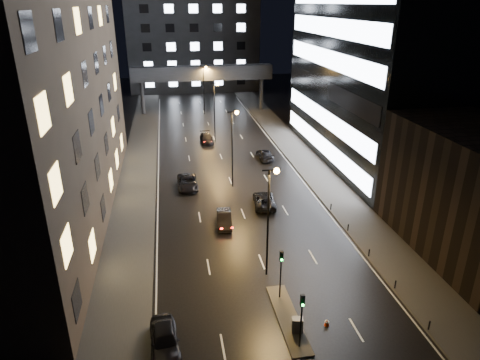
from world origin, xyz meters
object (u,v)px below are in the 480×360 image
Objects in this scene: car_away_c at (187,182)px; car_toward_b at (265,155)px; car_away_b at (224,219)px; utility_cabinet at (297,325)px; car_away_a at (165,339)px; car_away_d at (207,138)px; car_toward_a at (264,200)px.

car_away_c is 15.38m from car_toward_b.
utility_cabinet is at bearing -74.68° from car_away_b.
car_away_a is at bearing -105.42° from car_away_b.
utility_cabinet is (9.57, -0.06, -0.09)m from car_away_a.
utility_cabinet is at bearing -89.19° from car_away_d.
car_away_a is 9.57m from utility_cabinet.
car_away_c is 4.74× the size of utility_cabinet.
car_away_c is at bearing 115.09° from utility_cabinet.
car_away_a is at bearing 67.11° from car_toward_a.
car_away_d is 12.90m from car_toward_b.
car_toward_b is at bearing 36.03° from car_away_c.
car_away_b is at bearing 42.76° from car_toward_a.
car_away_b is at bearing -93.60° from car_away_d.
car_away_c is at bearing 36.95° from car_toward_b.
car_away_c is 11.07m from car_toward_a.
car_away_b is 29.97m from car_away_d.
car_away_c is at bearing -104.51° from car_away_d.
utility_cabinet is (3.06, -17.28, -0.00)m from car_away_b.
car_toward_a is 1.03× the size of car_toward_b.
car_toward_b reaches higher than car_toward_a.
car_away_c reaches higher than car_away_d.
car_away_a is at bearing -100.73° from car_away_d.
car_toward_a reaches higher than utility_cabinet.
utility_cabinet is (-2.28, -21.22, 0.00)m from car_toward_a.
car_away_d is 1.01× the size of car_toward_b.
car_toward_a is at bearing -38.29° from car_away_c.
car_away_a reaches higher than car_away_d.
car_toward_b is (15.54, 37.08, -0.08)m from car_away_a.
car_away_c is 1.08× the size of car_toward_b.
car_toward_b is at bearing 93.03° from utility_cabinet.
utility_cabinet is at bearing 81.56° from car_toward_b.
car_toward_b is at bearing 70.80° from car_away_b.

